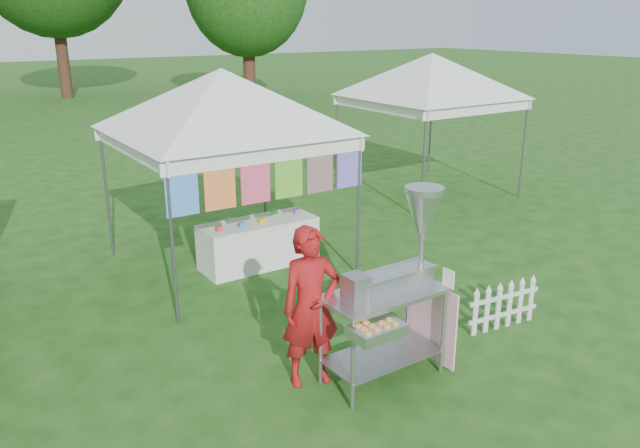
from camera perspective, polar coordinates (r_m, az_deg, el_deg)
ground at (r=7.22m, az=4.28°, el=-12.28°), size 120.00×120.00×0.00m
canopy_main at (r=9.25m, az=-9.02°, el=13.82°), size 4.24×4.24×3.45m
canopy_right at (r=13.63m, az=10.24°, el=15.11°), size 4.24×4.24×3.45m
donut_cart at (r=6.50m, az=7.44°, el=-4.26°), size 1.45×1.01×2.02m
vendor at (r=6.43m, az=-0.84°, el=-7.60°), size 0.70×0.54×1.72m
picket_fence at (r=8.08m, az=16.45°, el=-7.25°), size 1.08×0.15×0.56m
display_table at (r=9.72m, az=-5.62°, el=-1.75°), size 1.80×0.70×0.71m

